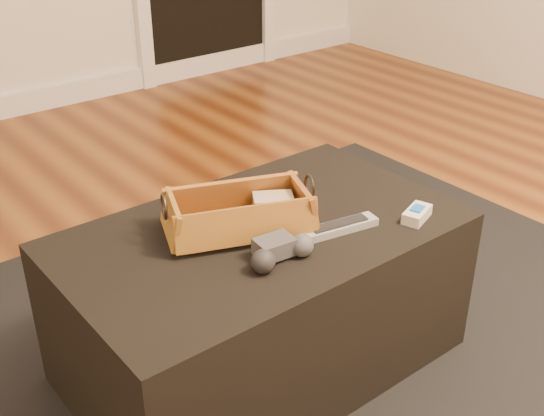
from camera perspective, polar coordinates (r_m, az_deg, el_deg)
baseboard at (r=3.87m, az=-21.53°, el=7.86°), size 5.00×0.04×0.12m
area_rug at (r=1.91m, az=0.09°, el=-13.47°), size 2.60×2.00×0.01m
ottoman at (r=1.81m, az=-0.90°, el=-7.52°), size 1.00×0.60×0.42m
tv_remote at (r=1.66m, az=-3.23°, el=-1.51°), size 0.20×0.09×0.02m
cloth_bundle at (r=1.71m, az=0.12°, el=0.19°), size 0.12×0.11×0.05m
wicker_basket at (r=1.67m, az=-2.76°, el=-0.60°), size 0.40×0.31×0.13m
game_controller at (r=1.55m, az=0.63°, el=-3.59°), size 0.17×0.09×0.06m
silver_remote at (r=1.69m, az=5.64°, el=-1.60°), size 0.21×0.08×0.02m
cream_gadget at (r=1.77m, az=12.03°, el=-0.50°), size 0.10×0.07×0.03m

